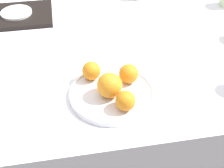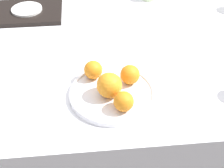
{
  "view_description": "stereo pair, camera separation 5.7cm",
  "coord_description": "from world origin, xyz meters",
  "px_view_note": "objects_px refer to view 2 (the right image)",
  "views": [
    {
      "loc": [
        -0.14,
        -1.04,
        1.41
      ],
      "look_at": [
        -0.01,
        -0.31,
        0.76
      ],
      "focal_mm": 50.0,
      "sensor_mm": 36.0,
      "label": 1
    },
    {
      "loc": [
        -0.08,
        -1.05,
        1.41
      ],
      "look_at": [
        -0.01,
        -0.31,
        0.76
      ],
      "focal_mm": 50.0,
      "sensor_mm": 36.0,
      "label": 2
    }
  ],
  "objects_px": {
    "orange_3": "(124,101)",
    "side_plate": "(27,9)",
    "orange_0": "(109,85)",
    "fruit_platter": "(112,93)",
    "orange_2": "(93,70)",
    "serving_tray": "(27,12)",
    "orange_1": "(130,75)"
  },
  "relations": [
    {
      "from": "orange_1",
      "to": "orange_3",
      "type": "distance_m",
      "value": 0.13
    },
    {
      "from": "orange_3",
      "to": "serving_tray",
      "type": "bearing_deg",
      "value": 118.67
    },
    {
      "from": "orange_1",
      "to": "serving_tray",
      "type": "bearing_deg",
      "value": 126.53
    },
    {
      "from": "orange_3",
      "to": "side_plate",
      "type": "relative_size",
      "value": 0.45
    },
    {
      "from": "fruit_platter",
      "to": "orange_0",
      "type": "relative_size",
      "value": 3.45
    },
    {
      "from": "fruit_platter",
      "to": "orange_3",
      "type": "bearing_deg",
      "value": -69.97
    },
    {
      "from": "serving_tray",
      "to": "side_plate",
      "type": "relative_size",
      "value": 2.28
    },
    {
      "from": "orange_0",
      "to": "orange_1",
      "type": "distance_m",
      "value": 0.09
    },
    {
      "from": "orange_3",
      "to": "side_plate",
      "type": "bearing_deg",
      "value": 118.67
    },
    {
      "from": "orange_3",
      "to": "fruit_platter",
      "type": "bearing_deg",
      "value": 110.03
    },
    {
      "from": "orange_0",
      "to": "orange_2",
      "type": "xyz_separation_m",
      "value": [
        -0.05,
        0.09,
        -0.01
      ]
    },
    {
      "from": "side_plate",
      "to": "fruit_platter",
      "type": "bearing_deg",
      "value": -60.29
    },
    {
      "from": "orange_0",
      "to": "orange_2",
      "type": "height_order",
      "value": "orange_0"
    },
    {
      "from": "serving_tray",
      "to": "side_plate",
      "type": "distance_m",
      "value": 0.02
    },
    {
      "from": "side_plate",
      "to": "serving_tray",
      "type": "bearing_deg",
      "value": 0.0
    },
    {
      "from": "orange_2",
      "to": "orange_1",
      "type": "bearing_deg",
      "value": -17.66
    },
    {
      "from": "fruit_platter",
      "to": "orange_2",
      "type": "height_order",
      "value": "orange_2"
    },
    {
      "from": "fruit_platter",
      "to": "side_plate",
      "type": "xyz_separation_m",
      "value": [
        -0.33,
        0.58,
        0.02
      ]
    },
    {
      "from": "orange_2",
      "to": "serving_tray",
      "type": "relative_size",
      "value": 0.2
    },
    {
      "from": "orange_3",
      "to": "side_plate",
      "type": "distance_m",
      "value": 0.75
    },
    {
      "from": "orange_0",
      "to": "orange_1",
      "type": "relative_size",
      "value": 1.24
    },
    {
      "from": "orange_0",
      "to": "orange_3",
      "type": "bearing_deg",
      "value": -61.24
    },
    {
      "from": "orange_0",
      "to": "orange_2",
      "type": "relative_size",
      "value": 1.28
    },
    {
      "from": "orange_2",
      "to": "serving_tray",
      "type": "distance_m",
      "value": 0.57
    },
    {
      "from": "fruit_platter",
      "to": "serving_tray",
      "type": "relative_size",
      "value": 0.89
    },
    {
      "from": "orange_0",
      "to": "side_plate",
      "type": "relative_size",
      "value": 0.59
    },
    {
      "from": "orange_1",
      "to": "serving_tray",
      "type": "xyz_separation_m",
      "value": [
        -0.4,
        0.54,
        -0.04
      ]
    },
    {
      "from": "orange_2",
      "to": "orange_3",
      "type": "xyz_separation_m",
      "value": [
        0.08,
        -0.16,
        -0.0
      ]
    },
    {
      "from": "orange_2",
      "to": "side_plate",
      "type": "xyz_separation_m",
      "value": [
        -0.28,
        0.5,
        -0.02
      ]
    },
    {
      "from": "orange_0",
      "to": "orange_3",
      "type": "relative_size",
      "value": 1.31
    },
    {
      "from": "orange_3",
      "to": "orange_1",
      "type": "bearing_deg",
      "value": 73.41
    },
    {
      "from": "orange_0",
      "to": "orange_3",
      "type": "xyz_separation_m",
      "value": [
        0.04,
        -0.07,
        -0.01
      ]
    }
  ]
}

